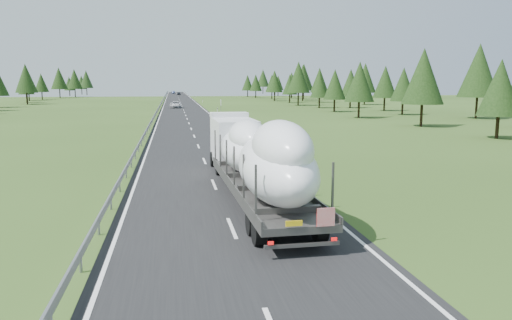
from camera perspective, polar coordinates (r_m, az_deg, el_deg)
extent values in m
plane|color=#2B4517|center=(20.83, -2.78, -7.82)|extent=(400.00, 400.00, 0.00)
cube|color=black|center=(120.00, -8.39, 5.93)|extent=(10.00, 400.00, 0.02)
cube|color=slate|center=(119.98, -10.94, 6.14)|extent=(0.08, 400.00, 0.32)
cylinder|color=slate|center=(20.84, -17.54, -7.37)|extent=(0.10, 0.10, 0.60)
cube|color=silver|center=(50.89, 0.55, 2.69)|extent=(0.12, 0.07, 1.00)
cube|color=black|center=(50.86, 0.55, 3.05)|extent=(0.13, 0.08, 0.12)
cube|color=silver|center=(100.36, -4.43, 5.72)|extent=(0.12, 0.07, 1.00)
cube|color=black|center=(100.34, -4.44, 5.90)|extent=(0.13, 0.08, 0.12)
cube|color=silver|center=(150.18, -6.13, 6.73)|extent=(0.12, 0.07, 1.00)
cube|color=black|center=(150.17, -6.13, 6.85)|extent=(0.13, 0.08, 0.12)
cube|color=silver|center=(200.09, -6.98, 7.24)|extent=(0.12, 0.07, 1.00)
cube|color=black|center=(200.08, -6.99, 7.33)|extent=(0.13, 0.08, 0.12)
cube|color=silver|center=(250.04, -7.50, 7.54)|extent=(0.12, 0.07, 1.00)
cube|color=black|center=(250.03, -7.50, 7.62)|extent=(0.13, 0.08, 0.12)
cube|color=silver|center=(300.00, -7.84, 7.75)|extent=(0.12, 0.07, 1.00)
cube|color=black|center=(300.00, -7.84, 7.81)|extent=(0.13, 0.08, 0.12)
cube|color=silver|center=(349.98, -8.09, 7.89)|extent=(0.12, 0.07, 1.00)
cube|color=black|center=(349.97, -8.09, 7.94)|extent=(0.13, 0.08, 0.12)
cylinder|color=slate|center=(100.40, -4.04, 6.01)|extent=(0.08, 0.08, 2.00)
cube|color=silver|center=(100.35, -4.04, 6.58)|extent=(0.05, 0.90, 1.20)
cylinder|color=black|center=(91.11, 23.89, 5.68)|extent=(0.36, 0.36, 4.20)
cone|color=black|center=(91.05, 24.12, 9.34)|extent=(6.53, 6.53, 8.75)
cylinder|color=black|center=(96.88, 16.39, 5.86)|extent=(0.36, 0.36, 2.98)
cone|color=black|center=(96.78, 16.50, 8.30)|extent=(4.63, 4.63, 6.20)
cylinder|color=black|center=(109.88, 14.45, 6.32)|extent=(0.36, 0.36, 3.23)
cone|color=black|center=(109.80, 14.55, 8.66)|extent=(5.03, 5.03, 6.73)
cylinder|color=black|center=(120.60, 10.71, 6.62)|extent=(0.36, 0.36, 3.11)
cone|color=black|center=(120.52, 10.77, 8.67)|extent=(4.83, 4.83, 6.47)
cylinder|color=black|center=(138.64, 12.30, 6.98)|extent=(0.36, 0.36, 3.79)
cone|color=black|center=(138.59, 12.37, 9.16)|extent=(5.89, 5.89, 7.89)
cylinder|color=black|center=(152.16, 7.23, 7.21)|extent=(0.36, 0.36, 3.52)
cone|color=black|center=(152.10, 7.27, 9.05)|extent=(5.47, 5.47, 7.33)
cylinder|color=black|center=(162.96, 5.35, 7.43)|extent=(0.36, 0.36, 3.97)
cone|color=black|center=(162.92, 5.38, 9.37)|extent=(6.17, 6.17, 8.27)
cylinder|color=black|center=(180.24, 5.45, 7.61)|extent=(0.36, 0.36, 4.28)
cone|color=black|center=(180.21, 5.48, 9.50)|extent=(6.66, 6.66, 8.92)
cylinder|color=black|center=(190.37, 4.08, 7.55)|extent=(0.36, 0.36, 3.30)
cone|color=black|center=(190.32, 4.09, 8.93)|extent=(5.13, 5.13, 6.88)
cylinder|color=black|center=(208.46, 4.05, 7.67)|extent=(0.36, 0.36, 3.36)
cone|color=black|center=(208.42, 4.06, 8.95)|extent=(5.23, 5.23, 7.00)
cylinder|color=black|center=(220.20, 2.53, 7.71)|extent=(0.36, 0.36, 3.07)
cone|color=black|center=(220.15, 2.54, 8.82)|extent=(4.77, 4.77, 6.39)
cylinder|color=black|center=(235.35, 2.11, 7.88)|extent=(0.36, 0.36, 3.89)
cone|color=black|center=(235.32, 2.11, 9.20)|extent=(6.04, 6.04, 8.09)
cylinder|color=black|center=(249.14, 2.19, 7.92)|extent=(0.36, 0.36, 3.71)
cone|color=black|center=(249.11, 2.20, 9.10)|extent=(5.77, 5.77, 7.73)
cylinder|color=black|center=(262.35, 0.80, 8.04)|extent=(0.36, 0.36, 4.32)
cone|color=black|center=(262.33, 0.80, 9.35)|extent=(6.72, 6.72, 9.00)
cylinder|color=black|center=(59.38, 25.87, 3.60)|extent=(0.36, 0.36, 2.88)
cone|color=black|center=(59.21, 26.13, 7.46)|extent=(4.48, 4.48, 6.01)
cylinder|color=black|center=(71.88, 18.39, 5.09)|extent=(0.36, 0.36, 3.60)
cone|color=black|center=(71.76, 18.58, 9.07)|extent=(5.60, 5.60, 7.50)
cylinder|color=black|center=(86.72, 11.66, 5.80)|extent=(0.36, 0.36, 3.22)
cone|color=black|center=(86.61, 11.76, 8.76)|extent=(5.01, 5.01, 6.72)
cylinder|color=black|center=(103.93, 8.94, 6.28)|extent=(0.36, 0.36, 2.95)
cone|color=black|center=(103.83, 9.00, 8.54)|extent=(4.59, 4.59, 6.15)
cylinder|color=black|center=(119.51, 7.24, 6.62)|extent=(0.36, 0.36, 2.84)
cone|color=black|center=(119.42, 7.28, 8.50)|extent=(4.41, 4.41, 5.91)
cylinder|color=black|center=(131.15, 4.85, 7.07)|extent=(0.36, 0.36, 3.87)
cone|color=black|center=(131.10, 4.88, 9.42)|extent=(6.02, 6.02, 8.06)
cylinder|color=black|center=(148.30, 3.87, 7.09)|extent=(0.36, 0.36, 2.85)
cone|color=black|center=(148.23, 3.88, 8.63)|extent=(4.44, 4.44, 5.95)
cylinder|color=black|center=(162.94, 2.15, 7.34)|extent=(0.36, 0.36, 3.30)
cone|color=black|center=(162.88, 2.16, 8.95)|extent=(5.13, 5.13, 6.87)
cylinder|color=black|center=(181.04, 1.82, 7.45)|extent=(0.36, 0.36, 3.00)
cone|color=black|center=(180.98, 1.83, 8.77)|extent=(4.66, 4.66, 6.25)
cylinder|color=black|center=(195.24, -0.03, 7.57)|extent=(0.36, 0.36, 3.09)
cone|color=black|center=(195.19, -0.03, 8.83)|extent=(4.81, 4.81, 6.45)
cylinder|color=black|center=(208.88, -0.97, 7.66)|extent=(0.36, 0.36, 3.09)
cone|color=black|center=(208.83, -0.97, 8.83)|extent=(4.81, 4.81, 6.44)
cylinder|color=black|center=(151.00, -24.69, 6.51)|extent=(0.36, 0.36, 3.75)
cone|color=black|center=(150.95, -24.82, 8.48)|extent=(5.83, 5.83, 7.81)
cylinder|color=black|center=(163.26, -24.73, 6.48)|extent=(0.36, 0.36, 2.90)
cone|color=black|center=(163.19, -24.82, 7.89)|extent=(4.51, 4.51, 6.04)
cylinder|color=black|center=(180.28, -24.51, 6.74)|extent=(0.36, 0.36, 3.52)
cone|color=black|center=(180.23, -24.61, 8.29)|extent=(5.47, 5.47, 7.33)
cylinder|color=black|center=(190.49, -23.26, 6.83)|extent=(0.36, 0.36, 3.10)
cone|color=black|center=(190.44, -23.34, 8.12)|extent=(4.82, 4.82, 6.46)
cylinder|color=black|center=(207.18, -21.51, 7.16)|extent=(0.36, 0.36, 3.97)
cone|color=black|center=(207.14, -21.60, 8.68)|extent=(6.17, 6.17, 8.27)
cylinder|color=black|center=(218.97, -19.97, 7.29)|extent=(0.36, 0.36, 3.88)
cone|color=black|center=(218.94, -20.04, 8.70)|extent=(6.03, 6.03, 8.08)
cylinder|color=black|center=(234.85, -20.52, 7.21)|extent=(0.36, 0.36, 2.89)
cone|color=black|center=(234.81, -20.57, 8.19)|extent=(4.49, 4.49, 6.02)
cylinder|color=black|center=(247.19, -18.77, 7.48)|extent=(0.36, 0.36, 3.93)
cone|color=black|center=(247.16, -18.83, 8.74)|extent=(6.11, 6.11, 8.18)
cylinder|color=black|center=(261.90, -19.28, 7.42)|extent=(0.36, 0.36, 3.19)
cone|color=black|center=(261.86, -19.33, 8.39)|extent=(4.96, 4.96, 6.64)
cube|color=white|center=(33.92, -2.53, 2.17)|extent=(2.81, 5.40, 2.99)
cube|color=black|center=(36.55, -3.06, 3.49)|extent=(2.45, 0.15, 1.49)
cube|color=white|center=(36.09, -3.00, 5.20)|extent=(2.70, 1.35, 0.32)
cube|color=#555250|center=(33.07, -2.29, -0.52)|extent=(2.75, 3.27, 0.27)
cylinder|color=black|center=(35.89, -4.83, 0.11)|extent=(0.40, 1.08, 1.07)
cylinder|color=black|center=(36.17, -0.96, 0.21)|extent=(0.40, 1.08, 1.07)
cylinder|color=black|center=(32.53, -4.34, -0.79)|extent=(0.40, 1.08, 1.07)
cylinder|color=black|center=(32.84, -0.08, -0.68)|extent=(0.40, 1.08, 1.07)
cube|color=#555250|center=(24.18, 0.39, -3.06)|extent=(3.28, 15.00, 0.28)
cube|color=#555250|center=(23.93, -2.96, -2.54)|extent=(0.47, 14.93, 0.26)
cube|color=#555250|center=(24.41, 3.67, -2.33)|extent=(0.47, 14.93, 0.26)
cube|color=#555250|center=(17.55, -0.60, -3.80)|extent=(0.08, 0.08, 2.03)
cube|color=#555250|center=(18.19, 8.28, -3.44)|extent=(0.08, 0.08, 2.03)
cube|color=#555250|center=(20.02, -1.73, -2.21)|extent=(0.08, 0.08, 2.03)
cube|color=#555250|center=(20.59, 6.12, -1.95)|extent=(0.08, 0.08, 2.03)
cube|color=#555250|center=(22.52, -2.61, -0.97)|extent=(0.08, 0.08, 2.03)
cube|color=#555250|center=(23.02, 4.42, -0.77)|extent=(0.08, 0.08, 2.03)
cube|color=#555250|center=(25.03, -3.31, 0.02)|extent=(0.08, 0.08, 2.03)
cube|color=#555250|center=(25.48, 3.04, 0.18)|extent=(0.08, 0.08, 2.03)
cube|color=#555250|center=(27.55, -3.88, 0.82)|extent=(0.08, 0.08, 2.03)
cube|color=#555250|center=(27.96, 1.91, 0.96)|extent=(0.08, 0.08, 2.03)
cube|color=#555250|center=(30.07, -4.36, 1.50)|extent=(0.08, 0.08, 2.03)
cube|color=#555250|center=(30.45, 0.97, 1.61)|extent=(0.08, 0.08, 2.03)
cylinder|color=black|center=(18.60, -0.15, -8.15)|extent=(0.46, 1.08, 1.07)
cylinder|color=black|center=(19.11, 6.88, -7.76)|extent=(0.46, 1.08, 1.07)
cylinder|color=black|center=(19.82, -0.75, -7.08)|extent=(0.46, 1.08, 1.07)
cylinder|color=black|center=(20.29, 5.86, -6.75)|extent=(0.46, 1.08, 1.07)
cube|color=#555250|center=(17.31, 4.64, -9.69)|extent=(2.67, 0.20, 0.13)
cube|color=red|center=(17.16, 7.35, -6.54)|extent=(0.64, 0.06, 0.64)
cube|color=yellow|center=(16.93, 3.68, -7.27)|extent=(0.59, 0.06, 0.19)
cube|color=red|center=(16.96, 0.99, -9.49)|extent=(0.19, 0.07, 0.11)
cube|color=red|center=(17.48, 8.32, -9.01)|extent=(0.19, 0.07, 0.11)
ellipsoid|color=white|center=(20.61, 2.01, -0.90)|extent=(3.15, 8.52, 2.73)
ellipsoid|color=white|center=(19.44, 2.65, 1.36)|extent=(2.37, 5.40, 2.18)
ellipsoid|color=white|center=(27.70, -0.96, 1.19)|extent=(2.93, 7.95, 2.32)
ellipsoid|color=white|center=(26.64, -0.66, 2.64)|extent=(2.20, 5.04, 1.85)
imported|color=silver|center=(119.52, -9.16, 6.27)|extent=(2.69, 5.70, 1.57)
imported|color=black|center=(242.60, -8.82, 7.52)|extent=(1.87, 4.14, 1.38)
imported|color=#1B294D|center=(269.30, -9.44, 7.64)|extent=(1.72, 4.57, 1.49)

